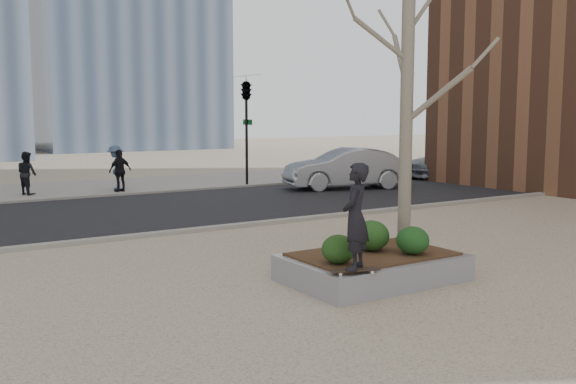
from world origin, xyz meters
TOP-DOWN VIEW (x-y plane):
  - ground at (0.00, 0.00)m, footprint 120.00×120.00m
  - street at (0.00, 10.00)m, footprint 60.00×8.00m
  - far_sidewalk at (0.00, 17.00)m, footprint 60.00×6.00m
  - planter at (1.00, 0.00)m, footprint 3.00×2.00m
  - planter_mulch at (1.00, 0.00)m, footprint 2.70×1.70m
  - sycamore_tree at (2.00, 0.30)m, footprint 2.80×2.80m
  - shrub_left at (0.01, -0.32)m, footprint 0.56×0.56m
  - shrub_middle at (1.10, 0.17)m, footprint 0.64×0.64m
  - shrub_right at (1.52, -0.45)m, footprint 0.58×0.58m
  - skateboard at (-0.10, -0.88)m, footprint 0.80×0.43m
  - skateboarder at (-0.10, -0.88)m, footprint 0.72×0.68m
  - car_silver at (9.17, 11.38)m, footprint 5.11×2.99m
  - car_third at (16.09, 12.36)m, footprint 5.19×2.73m
  - pedestrian_a at (-1.80, 15.99)m, footprint 0.84×0.93m
  - pedestrian_b at (1.45, 15.95)m, footprint 0.87×1.22m
  - pedestrian_c at (1.33, 15.04)m, footprint 1.00×0.62m
  - traffic_light_far at (6.50, 14.60)m, footprint 0.60×2.48m

SIDE VIEW (x-z plane):
  - ground at x=0.00m, z-range 0.00..0.00m
  - street at x=0.00m, z-range 0.00..0.02m
  - far_sidewalk at x=0.00m, z-range 0.00..0.02m
  - planter at x=1.00m, z-range 0.00..0.45m
  - planter_mulch at x=1.00m, z-range 0.45..0.49m
  - skateboard at x=-0.10m, z-range 0.45..0.53m
  - shrub_left at x=0.01m, z-range 0.49..0.97m
  - shrub_right at x=1.52m, z-range 0.49..0.98m
  - car_third at x=16.09m, z-range 0.02..1.45m
  - shrub_middle at x=1.10m, z-range 0.49..1.04m
  - pedestrian_a at x=-1.80m, z-range 0.02..1.59m
  - car_silver at x=9.17m, z-range 0.02..1.61m
  - pedestrian_c at x=1.33m, z-range 0.02..1.61m
  - pedestrian_b at x=1.45m, z-range 0.02..1.73m
  - skateboarder at x=-0.10m, z-range 0.52..2.18m
  - traffic_light_far at x=6.50m, z-range 0.00..4.50m
  - sycamore_tree at x=2.00m, z-range 0.49..7.09m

